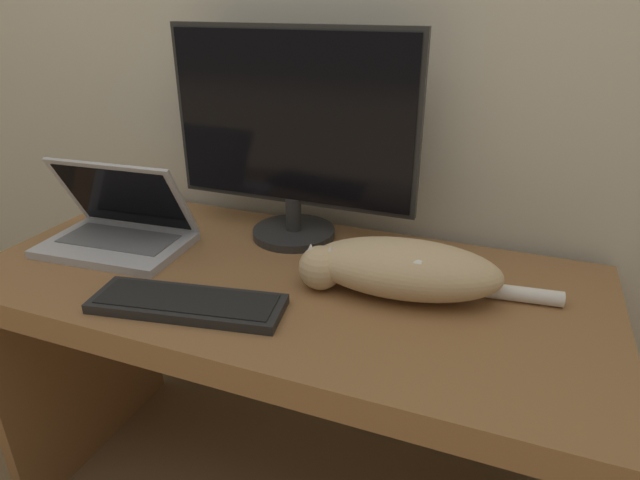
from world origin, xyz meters
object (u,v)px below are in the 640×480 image
monitor (292,134)px  laptop (119,229)px  external_keyboard (188,303)px  cat (400,267)px

monitor → laptop: size_ratio=1.74×
monitor → laptop: (-0.38, -0.21, -0.22)m
monitor → external_keyboard: bearing=-97.9°
monitor → external_keyboard: (-0.06, -0.40, -0.26)m
external_keyboard → cat: (0.37, 0.21, 0.05)m
monitor → external_keyboard: 0.48m
laptop → external_keyboard: laptop is taller
laptop → cat: size_ratio=0.67×
monitor → cat: monitor is taller
external_keyboard → cat: cat is taller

